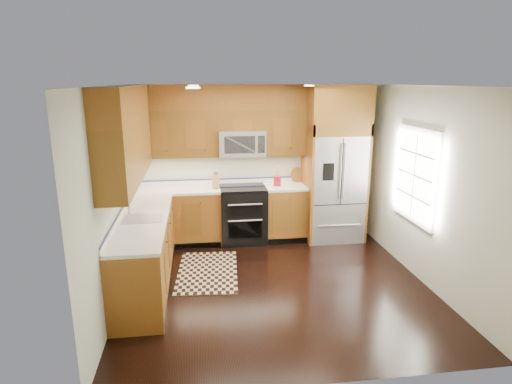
{
  "coord_description": "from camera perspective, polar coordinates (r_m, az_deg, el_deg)",
  "views": [
    {
      "loc": [
        -0.98,
        -5.17,
        2.66
      ],
      "look_at": [
        -0.18,
        0.6,
        1.13
      ],
      "focal_mm": 30.0,
      "sensor_mm": 36.0,
      "label": 1
    }
  ],
  "objects": [
    {
      "name": "knife_block",
      "position": [
        7.06,
        -5.35,
        1.42
      ],
      "size": [
        0.12,
        0.15,
        0.27
      ],
      "color": "tan",
      "rests_on": "countertop"
    },
    {
      "name": "wall_right",
      "position": [
        6.12,
        21.44,
        0.8
      ],
      "size": [
        0.02,
        4.0,
        2.6
      ],
      "primitive_type": "cube",
      "color": "beige",
      "rests_on": "ground"
    },
    {
      "name": "wall_back",
      "position": [
        7.37,
        -0.14,
        4.03
      ],
      "size": [
        4.0,
        0.02,
        2.6
      ],
      "primitive_type": "cube",
      "color": "beige",
      "rests_on": "ground"
    },
    {
      "name": "upper_cabinets",
      "position": [
        6.3,
        -9.54,
        8.68
      ],
      "size": [
        2.85,
        3.0,
        1.15
      ],
      "color": "brown",
      "rests_on": "ground"
    },
    {
      "name": "range",
      "position": [
        7.22,
        -1.74,
        -3.0
      ],
      "size": [
        0.76,
        0.67,
        0.95
      ],
      "color": "black",
      "rests_on": "ground"
    },
    {
      "name": "cutting_board",
      "position": [
        7.52,
        5.6,
        1.44
      ],
      "size": [
        0.29,
        0.29,
        0.02
      ],
      "primitive_type": "cylinder",
      "rotation": [
        0.0,
        0.0,
        -0.15
      ],
      "color": "brown",
      "rests_on": "countertop"
    },
    {
      "name": "ground",
      "position": [
        5.9,
        2.56,
        -12.15
      ],
      "size": [
        4.0,
        4.0,
        0.0
      ],
      "primitive_type": "plane",
      "color": "black",
      "rests_on": "ground"
    },
    {
      "name": "microwave",
      "position": [
        7.08,
        -1.94,
        6.54
      ],
      "size": [
        0.76,
        0.4,
        0.42
      ],
      "color": "#B2B2B7",
      "rests_on": "ground"
    },
    {
      "name": "rug",
      "position": [
        6.27,
        -6.47,
        -10.47
      ],
      "size": [
        0.93,
        1.45,
        0.01
      ],
      "primitive_type": "cube",
      "rotation": [
        0.0,
        0.0,
        -0.07
      ],
      "color": "black",
      "rests_on": "ground"
    },
    {
      "name": "sink_faucet",
      "position": [
        5.7,
        -15.18,
        -2.87
      ],
      "size": [
        0.54,
        0.44,
        0.37
      ],
      "color": "#B2B2B7",
      "rests_on": "countertop"
    },
    {
      "name": "countertop",
      "position": [
        6.43,
        -8.59,
        -1.21
      ],
      "size": [
        2.86,
        3.01,
        0.04
      ],
      "color": "beige",
      "rests_on": "base_cabinets"
    },
    {
      "name": "utensil_crock",
      "position": [
        7.18,
        2.85,
        1.78
      ],
      "size": [
        0.13,
        0.13,
        0.35
      ],
      "color": "maroon",
      "rests_on": "countertop"
    },
    {
      "name": "base_cabinets",
      "position": [
        6.47,
        -9.71,
        -5.54
      ],
      "size": [
        2.85,
        3.0,
        0.9
      ],
      "color": "#8F571B",
      "rests_on": "ground"
    },
    {
      "name": "window",
      "position": [
        6.26,
        20.47,
        2.12
      ],
      "size": [
        0.04,
        1.1,
        1.3
      ],
      "color": "white",
      "rests_on": "ground"
    },
    {
      "name": "wall_left",
      "position": [
        5.45,
        -18.44,
        -0.57
      ],
      "size": [
        0.02,
        4.0,
        2.6
      ],
      "primitive_type": "cube",
      "color": "beige",
      "rests_on": "ground"
    },
    {
      "name": "refrigerator",
      "position": [
        7.3,
        10.44,
        3.72
      ],
      "size": [
        0.98,
        0.75,
        2.6
      ],
      "color": "#B2B2B7",
      "rests_on": "ground"
    }
  ]
}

